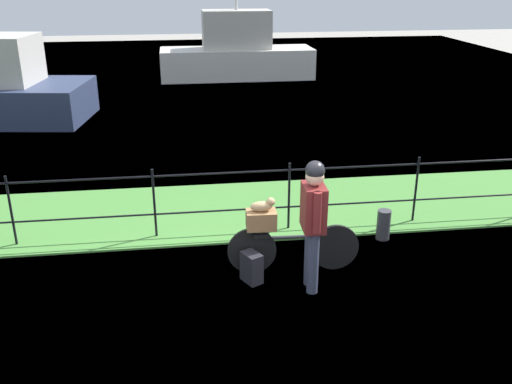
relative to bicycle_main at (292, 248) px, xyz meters
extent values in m
plane|color=gray|center=(-0.80, -0.96, -0.34)|extent=(60.00, 60.00, 0.00)
cube|color=#478438|center=(-0.80, 2.08, -0.32)|extent=(27.00, 2.40, 0.03)
plane|color=#60849E|center=(-0.80, 11.12, -0.34)|extent=(30.00, 30.00, 0.00)
cylinder|color=black|center=(-3.80, 1.25, 0.20)|extent=(0.04, 0.04, 1.08)
cylinder|color=black|center=(-1.80, 1.25, 0.20)|extent=(0.04, 0.04, 1.08)
cylinder|color=black|center=(0.20, 1.25, 0.20)|extent=(0.04, 0.04, 1.08)
cylinder|color=black|center=(2.20, 1.25, 0.20)|extent=(0.04, 0.04, 1.08)
cylinder|color=black|center=(-0.80, 1.25, 0.04)|extent=(18.00, 0.03, 0.03)
cylinder|color=black|center=(-0.80, 1.25, 0.63)|extent=(18.00, 0.03, 0.03)
cylinder|color=black|center=(0.57, -0.03, -0.02)|extent=(0.64, 0.07, 0.64)
cylinder|color=black|center=(-0.53, 0.02, -0.02)|extent=(0.64, 0.07, 0.64)
cylinder|color=#2D2D33|center=(0.02, 0.00, 0.16)|extent=(0.86, 0.08, 0.04)
cube|color=black|center=(-0.41, 0.02, 0.20)|extent=(0.20, 0.10, 0.06)
cube|color=slate|center=(-0.41, 0.02, 0.29)|extent=(0.37, 0.18, 0.02)
cube|color=olive|center=(-0.41, 0.02, 0.42)|extent=(0.39, 0.27, 0.24)
ellipsoid|color=tan|center=(-0.41, 0.02, 0.60)|extent=(0.29, 0.15, 0.13)
sphere|color=tan|center=(-0.29, 0.01, 0.66)|extent=(0.11, 0.11, 0.11)
cylinder|color=#383D51|center=(0.16, -0.36, 0.07)|extent=(0.14, 0.14, 0.82)
cylinder|color=#383D51|center=(0.15, -0.56, 0.07)|extent=(0.14, 0.14, 0.82)
cube|color=maroon|center=(0.15, -0.46, 0.76)|extent=(0.28, 0.41, 0.56)
cylinder|color=maroon|center=(0.16, -0.24, 0.79)|extent=(0.10, 0.10, 0.50)
cylinder|color=maroon|center=(0.14, -0.68, 0.79)|extent=(0.10, 0.10, 0.50)
sphere|color=tan|center=(0.15, -0.46, 1.15)|extent=(0.22, 0.22, 0.22)
sphere|color=black|center=(0.15, -0.46, 1.23)|extent=(0.23, 0.23, 0.23)
cube|color=black|center=(-0.56, -0.20, -0.14)|extent=(0.29, 0.33, 0.40)
cylinder|color=#38383D|center=(1.53, 0.75, -0.11)|extent=(0.20, 0.20, 0.45)
cube|color=silver|center=(0.79, 14.11, 0.19)|extent=(5.43, 1.77, 1.05)
cube|color=#B7B2A8|center=(0.79, 14.11, 1.37)|extent=(2.39, 1.24, 1.31)
cube|color=#2D3856|center=(-5.92, 8.90, 0.14)|extent=(4.63, 2.99, 0.96)
camera|label=1|loc=(-1.38, -6.48, 3.42)|focal=39.72mm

